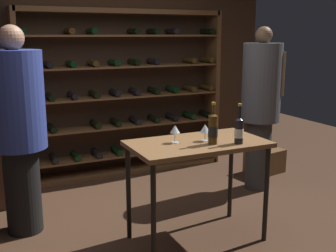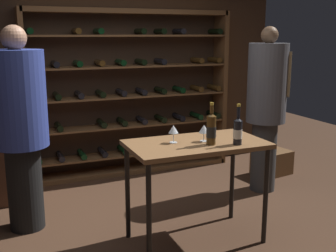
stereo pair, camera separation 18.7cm
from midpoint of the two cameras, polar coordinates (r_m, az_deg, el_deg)
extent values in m
plane|color=#472D1E|center=(4.04, -2.20, -14.72)|extent=(10.24, 10.24, 0.00)
cube|color=#3D2B1E|center=(5.62, -10.93, 7.50)|extent=(5.02, 0.10, 2.76)
cube|color=brown|center=(5.29, -20.72, 3.28)|extent=(0.06, 0.32, 2.15)
cube|color=brown|center=(6.10, 5.15, 5.15)|extent=(0.06, 0.32, 2.15)
cube|color=brown|center=(5.51, -7.15, 15.22)|extent=(2.67, 0.32, 0.06)
cube|color=brown|center=(5.79, -6.59, -5.90)|extent=(2.67, 0.32, 0.06)
cube|color=brown|center=(5.72, -6.65, -3.71)|extent=(2.59, 0.32, 0.02)
cylinder|color=black|center=(5.46, -19.06, -4.52)|extent=(0.08, 0.30, 0.08)
cylinder|color=black|center=(5.49, -16.21, -4.23)|extent=(0.08, 0.30, 0.08)
cylinder|color=black|center=(5.54, -13.41, -3.93)|extent=(0.08, 0.30, 0.08)
cylinder|color=black|center=(5.60, -10.66, -3.63)|extent=(0.08, 0.30, 0.08)
cylinder|color=black|center=(5.67, -7.98, -3.33)|extent=(0.08, 0.30, 0.08)
cylinder|color=#4C3314|center=(5.75, -5.37, -3.03)|extent=(0.08, 0.30, 0.08)
cylinder|color=black|center=(5.85, -2.84, -2.73)|extent=(0.08, 0.30, 0.08)
cylinder|color=#4C3314|center=(5.95, -0.39, -2.44)|extent=(0.08, 0.30, 0.08)
cylinder|color=#4C3314|center=(6.20, 4.21, -1.88)|extent=(0.08, 0.30, 0.08)
cube|color=brown|center=(5.63, -6.75, 0.11)|extent=(2.59, 0.32, 0.02)
cylinder|color=black|center=(5.40, -16.46, -0.26)|extent=(0.08, 0.30, 0.08)
cylinder|color=black|center=(5.50, -10.82, 0.28)|extent=(0.08, 0.30, 0.08)
cylinder|color=black|center=(5.57, -8.10, 0.53)|extent=(0.08, 0.30, 0.08)
cylinder|color=black|center=(5.66, -5.45, 0.78)|extent=(0.08, 0.30, 0.08)
cylinder|color=black|center=(5.76, -2.88, 1.02)|extent=(0.08, 0.30, 0.08)
cylinder|color=black|center=(5.86, -0.40, 1.25)|extent=(0.08, 0.30, 0.08)
cylinder|color=black|center=(5.98, 1.98, 1.46)|extent=(0.08, 0.30, 0.08)
cylinder|color=black|center=(6.11, 4.27, 1.67)|extent=(0.08, 0.30, 0.08)
cube|color=brown|center=(5.56, -6.85, 4.04)|extent=(2.59, 0.32, 0.02)
cylinder|color=black|center=(5.29, -19.65, 3.59)|extent=(0.08, 0.30, 0.08)
cylinder|color=black|center=(5.33, -16.72, 3.84)|extent=(0.08, 0.30, 0.08)
cylinder|color=black|center=(5.37, -13.83, 4.08)|extent=(0.08, 0.30, 0.08)
cylinder|color=black|center=(5.43, -10.99, 4.30)|extent=(0.08, 0.30, 0.08)
cylinder|color=black|center=(5.51, -8.22, 4.50)|extent=(0.08, 0.30, 0.08)
cylinder|color=black|center=(5.59, -5.53, 4.69)|extent=(0.08, 0.30, 0.08)
cylinder|color=black|center=(5.69, -2.92, 4.87)|extent=(0.08, 0.30, 0.08)
cylinder|color=black|center=(5.80, -0.41, 5.03)|extent=(0.08, 0.30, 0.08)
cylinder|color=#4C3314|center=(5.92, 2.01, 5.17)|extent=(0.08, 0.30, 0.08)
cylinder|color=#4C3314|center=(6.05, 4.33, 5.30)|extent=(0.08, 0.30, 0.08)
cube|color=brown|center=(5.51, -6.95, 8.05)|extent=(2.59, 0.32, 0.02)
cylinder|color=black|center=(5.25, -19.96, 7.79)|extent=(0.08, 0.30, 0.08)
cylinder|color=black|center=(5.29, -16.98, 8.02)|extent=(0.08, 0.30, 0.08)
cylinder|color=black|center=(5.33, -14.04, 8.22)|extent=(0.08, 0.30, 0.08)
cylinder|color=#4C3314|center=(5.40, -11.16, 8.40)|extent=(0.08, 0.30, 0.08)
cylinder|color=black|center=(5.47, -8.35, 8.55)|extent=(0.08, 0.30, 0.08)
cylinder|color=black|center=(5.56, -5.61, 8.68)|extent=(0.08, 0.30, 0.08)
cylinder|color=black|center=(5.65, -2.96, 8.79)|extent=(0.08, 0.30, 0.08)
cylinder|color=#4C3314|center=(5.89, 2.04, 8.94)|extent=(0.08, 0.30, 0.08)
cylinder|color=#4C3314|center=(6.02, 4.39, 8.99)|extent=(0.08, 0.30, 0.08)
cube|color=brown|center=(5.50, -7.06, 12.10)|extent=(2.59, 0.32, 0.02)
cylinder|color=black|center=(5.24, -20.28, 12.04)|extent=(0.08, 0.30, 0.08)
cylinder|color=#4C3314|center=(5.32, -14.27, 12.41)|extent=(0.08, 0.30, 0.08)
cylinder|color=black|center=(5.38, -11.34, 12.54)|extent=(0.08, 0.30, 0.08)
cylinder|color=black|center=(5.54, -5.70, 12.71)|extent=(0.08, 0.30, 0.08)
cylinder|color=black|center=(5.64, -3.01, 12.74)|extent=(0.08, 0.30, 0.08)
cylinder|color=black|center=(5.75, -0.42, 12.75)|extent=(0.08, 0.30, 0.08)
cylinder|color=black|center=(6.01, 4.46, 12.70)|extent=(0.08, 0.30, 0.08)
cube|color=brown|center=(3.66, 2.61, -2.46)|extent=(1.20, 0.67, 0.04)
cylinder|color=black|center=(3.36, -3.63, -12.26)|extent=(0.04, 0.04, 0.88)
cylinder|color=black|center=(3.86, 11.85, -9.12)|extent=(0.04, 0.04, 0.88)
cylinder|color=black|center=(3.85, -6.80, -9.02)|extent=(0.04, 0.04, 0.88)
cylinder|color=black|center=(4.29, 7.28, -6.71)|extent=(0.04, 0.04, 0.88)
cylinder|color=#323232|center=(5.15, 11.16, -3.86)|extent=(0.29, 0.29, 0.84)
cylinder|color=#4C4C51|center=(4.98, 11.58, 5.80)|extent=(0.45, 0.45, 0.91)
sphere|color=brown|center=(4.95, 11.85, 12.02)|extent=(0.20, 0.20, 0.20)
cube|color=olive|center=(4.94, 14.30, 6.88)|extent=(0.04, 0.04, 0.51)
cylinder|color=black|center=(4.23, -20.34, -8.17)|extent=(0.33, 0.33, 0.82)
cylinder|color=#2D3D8C|center=(4.02, -21.25, 3.30)|extent=(0.50, 0.50, 0.89)
sphere|color=#AD7A5B|center=(3.98, -21.88, 11.08)|extent=(0.23, 0.23, 0.23)
cube|color=brown|center=(5.82, 12.11, -4.68)|extent=(0.53, 0.41, 0.32)
cylinder|color=black|center=(3.60, 8.17, -0.80)|extent=(0.07, 0.07, 0.21)
cone|color=black|center=(3.58, 8.23, 1.00)|extent=(0.07, 0.07, 0.03)
cylinder|color=black|center=(3.56, 8.26, 1.95)|extent=(0.03, 0.03, 0.10)
cylinder|color=#B7932D|center=(3.55, 8.29, 2.89)|extent=(0.03, 0.03, 0.02)
cylinder|color=silver|center=(3.60, 8.17, -0.96)|extent=(0.08, 0.08, 0.08)
cylinder|color=#4C3314|center=(3.56, 4.64, -0.55)|extent=(0.08, 0.08, 0.24)
cone|color=#4C3314|center=(3.53, 4.68, 1.57)|extent=(0.08, 0.08, 0.03)
cylinder|color=#4C3314|center=(3.52, 4.69, 2.34)|extent=(0.03, 0.03, 0.07)
cylinder|color=#B7932D|center=(3.52, 4.70, 3.07)|extent=(0.03, 0.03, 0.02)
cylinder|color=black|center=(3.56, 4.63, -0.74)|extent=(0.08, 0.08, 0.09)
cylinder|color=silver|center=(3.68, 3.59, -2.01)|extent=(0.07, 0.07, 0.00)
cylinder|color=silver|center=(3.67, 3.59, -1.43)|extent=(0.01, 0.01, 0.07)
cone|color=silver|center=(3.66, 3.61, -0.33)|extent=(0.09, 0.09, 0.07)
cylinder|color=#590A14|center=(3.66, 3.61, -0.57)|extent=(0.05, 0.05, 0.02)
cylinder|color=silver|center=(3.62, -0.53, -2.25)|extent=(0.07, 0.07, 0.00)
cylinder|color=silver|center=(3.61, -0.53, -1.58)|extent=(0.01, 0.01, 0.08)
cone|color=silver|center=(3.59, -0.53, -0.43)|extent=(0.09, 0.09, 0.07)
cylinder|color=#590A14|center=(3.59, -0.53, -0.66)|extent=(0.05, 0.05, 0.02)
camera|label=1|loc=(0.09, -91.39, -0.30)|focal=44.79mm
camera|label=2|loc=(0.09, 88.61, 0.30)|focal=44.79mm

